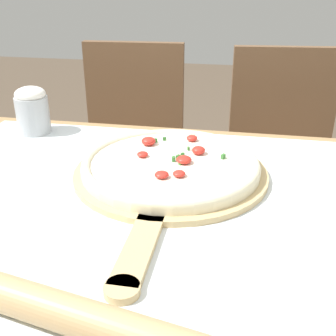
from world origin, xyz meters
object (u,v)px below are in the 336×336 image
object	(u,v)px
rolling_pin	(95,323)
chair_right	(281,156)
chair_left	(132,146)
pizza	(171,164)
pizza_peel	(169,176)
flour_cup	(32,110)

from	to	relation	value
rolling_pin	chair_right	distance (m)	1.19
rolling_pin	chair_left	world-z (taller)	chair_left
pizza	chair_left	xyz separation A→B (m)	(-0.28, 0.69, -0.26)
pizza	chair_right	distance (m)	0.79
chair_left	pizza	bearing A→B (deg)	-71.30
rolling_pin	chair_left	distance (m)	1.18
pizza_peel	pizza	world-z (taller)	pizza
pizza_peel	chair_left	world-z (taller)	chair_left
pizza	rolling_pin	distance (m)	0.44
pizza	flour_cup	world-z (taller)	flour_cup
pizza	rolling_pin	xyz separation A→B (m)	(-0.01, -0.44, -0.00)
rolling_pin	flour_cup	distance (m)	0.73
pizza	chair_left	bearing A→B (deg)	112.02
chair_left	rolling_pin	bearing A→B (deg)	-79.83
chair_right	flour_cup	distance (m)	0.90
pizza	rolling_pin	size ratio (longest dim) A/B	0.91
pizza_peel	chair_right	bearing A→B (deg)	67.80
pizza_peel	flour_cup	bearing A→B (deg)	152.74
pizza_peel	flour_cup	size ratio (longest dim) A/B	4.80
pizza_peel	flour_cup	distance (m)	0.45
pizza	chair_left	distance (m)	0.78
flour_cup	rolling_pin	bearing A→B (deg)	-58.11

